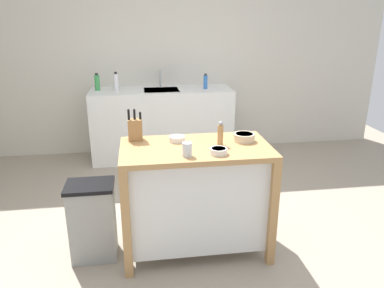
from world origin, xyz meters
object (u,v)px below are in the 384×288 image
Objects in this scene: knife_block at (135,129)px; bottle_dish_soap at (205,82)px; bottle_hand_soap at (97,82)px; kitchen_island at (196,193)px; trash_bin at (93,221)px; bowl_ceramic_small at (219,151)px; bowl_stoneware_deep at (177,139)px; bottle_spray_cleaner at (116,82)px; sink_faucet at (160,79)px; drinking_cup at (187,149)px; pepper_grinder at (220,134)px; bowl_ceramic_wide at (244,137)px.

knife_block reaches higher than bottle_dish_soap.
bottle_hand_soap reaches higher than bottle_dish_soap.
kitchen_island reaches higher than trash_bin.
bowl_ceramic_small is 0.42m from bowl_stoneware_deep.
sink_faucet is at bearing 17.32° from bottle_spray_cleaner.
sink_faucet is at bearing 6.11° from bottle_hand_soap.
kitchen_island is 4.52× the size of knife_block.
bottle_dish_soap reaches higher than trash_bin.
bottle_hand_soap is at bearing 112.58° from kitchen_island.
drinking_cup is at bearing -15.50° from trash_bin.
knife_block is 2.01× the size of bowl_ceramic_small.
sink_faucet is at bearing 92.92° from kitchen_island.
pepper_grinder is 0.85× the size of bottle_hand_soap.
bottle_hand_soap is at bearing 92.87° from trash_bin.
bottle_spray_cleaner reaches higher than trash_bin.
bowl_ceramic_wide reaches higher than bowl_ceramic_small.
sink_faucet reaches higher than trash_bin.
sink_faucet is at bearing 162.81° from bottle_dish_soap.
knife_block is 2.11m from sink_faucet.
pepper_grinder is at bearing -82.35° from sink_faucet.
bottle_hand_soap reaches higher than bowl_ceramic_small.
bowl_stoneware_deep is 2.06m from bottle_spray_cleaner.
sink_faucet is 0.81m from bottle_hand_soap.
kitchen_island is at bearing -102.08° from bottle_dish_soap.
bottle_spray_cleaner is 0.26m from bottle_hand_soap.
knife_block is at bearing 30.50° from trash_bin.
drinking_cup is 0.46× the size of bottle_hand_soap.
bottle_spray_cleaner reaches higher than bowl_ceramic_wide.
bottle_spray_cleaner is (-1.07, 2.05, 0.11)m from bowl_ceramic_wide.
bottle_spray_cleaner is at bearing 117.60° from bowl_ceramic_wide.
bottle_spray_cleaner reaches higher than sink_faucet.
drinking_cup is 0.16× the size of trash_bin.
kitchen_island is 0.49m from drinking_cup.
bowl_stoneware_deep is at bearing 129.16° from bowl_ceramic_small.
pepper_grinder is 0.29× the size of trash_bin.
bottle_hand_soap reaches higher than bowl_stoneware_deep.
kitchen_island is 0.58m from bowl_ceramic_wide.
bowl_stoneware_deep is at bearing -69.11° from bottle_hand_soap.
bowl_ceramic_small reaches higher than trash_bin.
kitchen_island is 0.52m from pepper_grinder.
bowl_ceramic_wide is at bearing -91.67° from bottle_dish_soap.
bowl_ceramic_wide is (0.84, -0.15, -0.06)m from knife_block.
trash_bin is at bearing 179.69° from kitchen_island.
knife_block reaches higher than pepper_grinder.
bowl_ceramic_wide is 2.32m from bottle_spray_cleaner.
bowl_stoneware_deep is at bearing 172.82° from bowl_ceramic_wide.
bowl_stoneware_deep is 0.75× the size of bowl_ceramic_wide.
bowl_ceramic_wide is (0.26, 0.26, 0.01)m from bowl_ceramic_small.
bowl_stoneware_deep is 0.92m from trash_bin.
bottle_spray_cleaner is at bearing 109.42° from bowl_ceramic_small.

